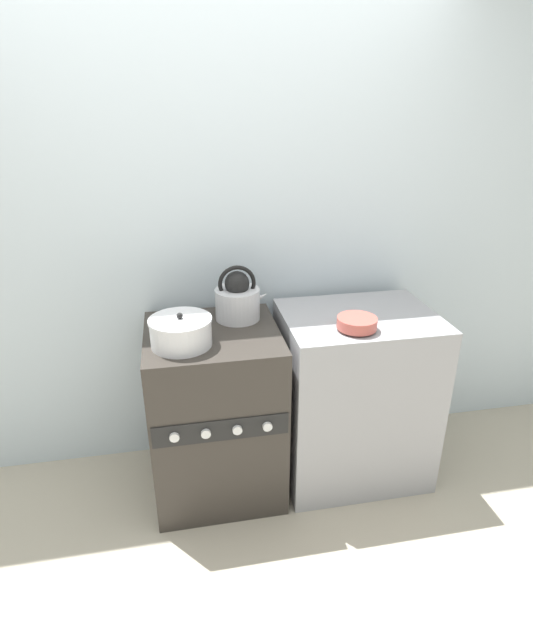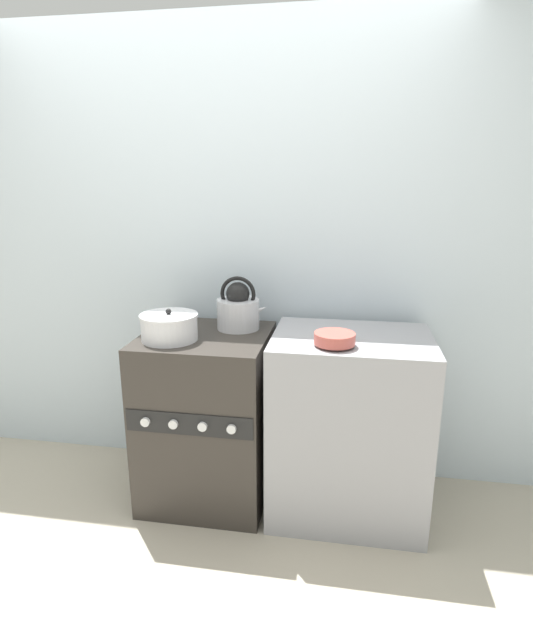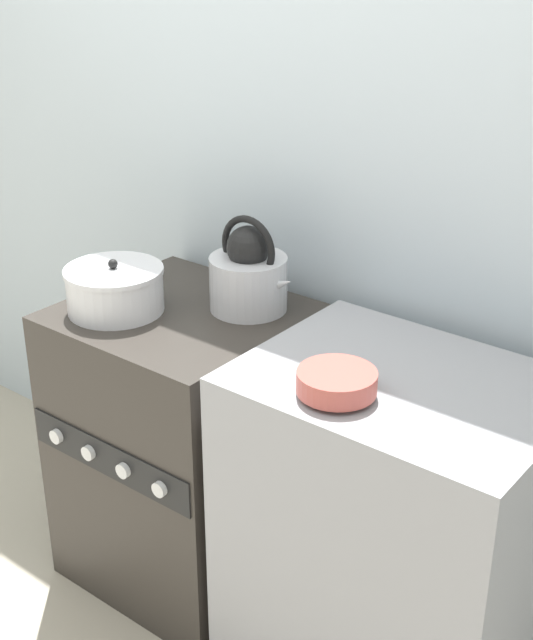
{
  "view_description": "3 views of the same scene",
  "coord_description": "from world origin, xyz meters",
  "px_view_note": "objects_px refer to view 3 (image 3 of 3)",
  "views": [
    {
      "loc": [
        -0.15,
        -1.86,
        1.94
      ],
      "look_at": [
        0.27,
        0.31,
        0.95
      ],
      "focal_mm": 28.0,
      "sensor_mm": 36.0,
      "label": 1
    },
    {
      "loc": [
        0.71,
        -2.04,
        1.67
      ],
      "look_at": [
        0.31,
        0.35,
        1.0
      ],
      "focal_mm": 28.0,
      "sensor_mm": 36.0,
      "label": 2
    },
    {
      "loc": [
        1.64,
        -1.37,
        1.97
      ],
      "look_at": [
        0.31,
        0.32,
        0.97
      ],
      "focal_mm": 50.0,
      "sensor_mm": 36.0,
      "label": 3
    }
  ],
  "objects_px": {
    "kettle": "(249,275)",
    "stove": "(186,445)",
    "cooking_pot": "(115,290)",
    "enamel_bowl": "(337,382)"
  },
  "relations": [
    {
      "from": "kettle",
      "to": "enamel_bowl",
      "type": "bearing_deg",
      "value": -31.23
    },
    {
      "from": "enamel_bowl",
      "to": "cooking_pot",
      "type": "bearing_deg",
      "value": 175.42
    },
    {
      "from": "cooking_pot",
      "to": "enamel_bowl",
      "type": "relative_size",
      "value": 1.52
    },
    {
      "from": "stove",
      "to": "kettle",
      "type": "height_order",
      "value": "kettle"
    },
    {
      "from": "stove",
      "to": "enamel_bowl",
      "type": "distance_m",
      "value": 0.86
    },
    {
      "from": "enamel_bowl",
      "to": "kettle",
      "type": "bearing_deg",
      "value": 148.77
    },
    {
      "from": "stove",
      "to": "enamel_bowl",
      "type": "xyz_separation_m",
      "value": [
        0.66,
        -0.18,
        0.53
      ]
    },
    {
      "from": "cooking_pot",
      "to": "enamel_bowl",
      "type": "height_order",
      "value": "cooking_pot"
    },
    {
      "from": "kettle",
      "to": "stove",
      "type": "bearing_deg",
      "value": -137.23
    },
    {
      "from": "enamel_bowl",
      "to": "stove",
      "type": "bearing_deg",
      "value": 165.19
    }
  ]
}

